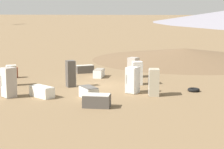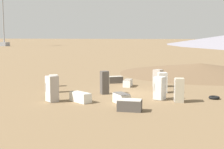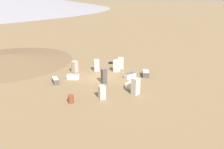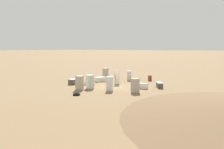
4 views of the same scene
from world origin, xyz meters
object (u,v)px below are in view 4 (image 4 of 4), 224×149
(discarded_fridge_4, at_px, (135,86))
(discarded_fridge_9, at_px, (80,83))
(discarded_fridge_5, at_px, (160,85))
(discarded_fridge_10, at_px, (110,84))
(discarded_fridge_6, at_px, (129,76))
(scrap_tire, at_px, (77,94))
(discarded_fridge_0, at_px, (90,82))
(discarded_fridge_1, at_px, (74,81))
(discarded_fridge_8, at_px, (105,74))
(discarded_fridge_11, at_px, (100,79))
(discarded_fridge_7, at_px, (117,78))
(rusty_barrel, at_px, (150,78))
(discarded_fridge_2, at_px, (141,86))
(discarded_fridge_3, at_px, (90,82))

(discarded_fridge_4, relative_size, discarded_fridge_9, 0.94)
(discarded_fridge_5, bearing_deg, discarded_fridge_10, -160.65)
(discarded_fridge_6, height_order, scrap_tire, discarded_fridge_6)
(discarded_fridge_0, relative_size, discarded_fridge_10, 0.92)
(discarded_fridge_10, height_order, scrap_tire, discarded_fridge_10)
(discarded_fridge_6, bearing_deg, discarded_fridge_5, -61.14)
(discarded_fridge_1, bearing_deg, discarded_fridge_8, 74.41)
(discarded_fridge_8, relative_size, discarded_fridge_10, 1.10)
(discarded_fridge_8, distance_m, discarded_fridge_11, 2.07)
(discarded_fridge_7, height_order, rusty_barrel, discarded_fridge_7)
(discarded_fridge_1, distance_m, scrap_tire, 7.40)
(discarded_fridge_11, xyz_separation_m, scrap_tire, (-3.49, 9.11, -0.23))
(discarded_fridge_4, height_order, discarded_fridge_6, discarded_fridge_4)
(discarded_fridge_6, height_order, discarded_fridge_11, discarded_fridge_6)
(scrap_tire, bearing_deg, discarded_fridge_2, -118.66)
(discarded_fridge_0, bearing_deg, discarded_fridge_10, 24.93)
(discarded_fridge_6, xyz_separation_m, discarded_fridge_11, (2.95, 3.45, -0.39))
(discarded_fridge_9, bearing_deg, discarded_fridge_11, 96.82)
(discarded_fridge_5, height_order, discarded_fridge_9, discarded_fridge_9)
(discarded_fridge_6, relative_size, discarded_fridge_11, 0.81)
(scrap_tire, bearing_deg, discarded_fridge_3, -71.84)
(discarded_fridge_11, relative_size, rusty_barrel, 2.15)
(discarded_fridge_5, bearing_deg, discarded_fridge_6, 119.13)
(discarded_fridge_1, height_order, discarded_fridge_7, discarded_fridge_7)
(scrap_tire, bearing_deg, discarded_fridge_0, -62.60)
(discarded_fridge_7, distance_m, rusty_barrel, 6.02)
(discarded_fridge_5, xyz_separation_m, discarded_fridge_6, (6.27, -3.60, 0.39))
(discarded_fridge_11, bearing_deg, discarded_fridge_6, -99.46)
(discarded_fridge_2, bearing_deg, rusty_barrel, -167.37)
(discarded_fridge_1, height_order, discarded_fridge_11, discarded_fridge_1)
(discarded_fridge_6, bearing_deg, discarded_fridge_2, -80.23)
(discarded_fridge_5, distance_m, scrap_tire, 10.64)
(discarded_fridge_10, bearing_deg, discarded_fridge_11, 115.68)
(discarded_fridge_11, bearing_deg, discarded_fridge_4, -178.11)
(discarded_fridge_2, height_order, discarded_fridge_5, discarded_fridge_5)
(discarded_fridge_7, xyz_separation_m, discarded_fridge_9, (1.59, 5.87, -0.08))
(discarded_fridge_3, distance_m, discarded_fridge_10, 2.83)
(discarded_fridge_10, bearing_deg, discarded_fridge_7, 92.45)
(discarded_fridge_8, bearing_deg, discarded_fridge_2, -79.28)
(discarded_fridge_5, relative_size, rusty_barrel, 1.89)
(discarded_fridge_4, xyz_separation_m, discarded_fridge_5, (-1.22, -4.31, -0.45))
(discarded_fridge_7, xyz_separation_m, rusty_barrel, (-2.50, -5.45, -0.51))
(discarded_fridge_7, relative_size, discarded_fridge_8, 1.00)
(discarded_fridge_1, relative_size, rusty_barrel, 1.85)
(rusty_barrel, bearing_deg, discarded_fridge_3, 69.90)
(discarded_fridge_9, bearing_deg, discarded_fridge_1, 133.35)
(discarded_fridge_1, height_order, discarded_fridge_3, discarded_fridge_3)
(discarded_fridge_6, bearing_deg, scrap_tire, -118.80)
(discarded_fridge_0, height_order, discarded_fridge_7, discarded_fridge_7)
(discarded_fridge_5, bearing_deg, discarded_fridge_3, -174.85)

